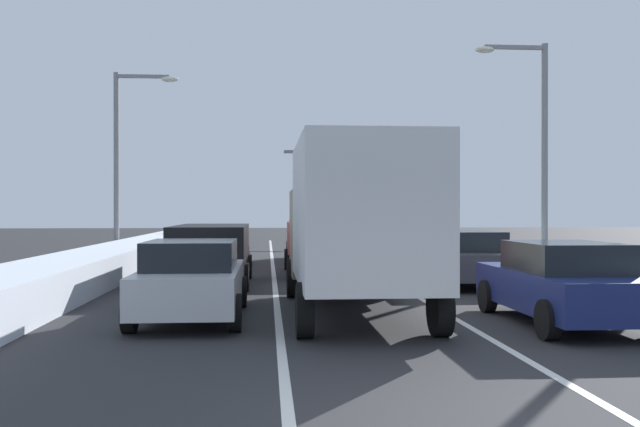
% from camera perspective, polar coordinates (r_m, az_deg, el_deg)
% --- Properties ---
extents(ground_plane, '(120.00, 120.00, 0.00)m').
position_cam_1_polar(ground_plane, '(22.55, 0.56, -5.05)').
color(ground_plane, '#28282B').
extents(lane_stripe_between_right_lane_and_center_lane, '(0.14, 43.83, 0.01)m').
position_cam_1_polar(lane_stripe_between_right_lane_and_center_lane, '(26.69, 3.48, -4.21)').
color(lane_stripe_between_right_lane_and_center_lane, silver).
rests_on(lane_stripe_between_right_lane_and_center_lane, ground).
extents(lane_stripe_between_center_lane_and_left_lane, '(0.14, 43.83, 0.01)m').
position_cam_1_polar(lane_stripe_between_center_lane_and_left_lane, '(26.44, -3.86, -4.25)').
color(lane_stripe_between_center_lane_and_left_lane, silver).
rests_on(lane_stripe_between_center_lane_and_left_lane, ground).
extents(snow_bank_right_shoulder, '(1.52, 43.83, 0.77)m').
position_cam_1_polar(snow_bank_right_shoulder, '(27.88, 14.35, -3.25)').
color(snow_bank_right_shoulder, silver).
rests_on(snow_bank_right_shoulder, ground).
extents(snow_bank_left_shoulder, '(2.05, 43.83, 0.87)m').
position_cam_1_polar(snow_bank_left_shoulder, '(26.90, -15.25, -3.27)').
color(snow_bank_left_shoulder, silver).
rests_on(snow_bank_left_shoulder, ground).
extents(sedan_navy_right_lane_nearest, '(2.00, 4.50, 1.51)m').
position_cam_1_polar(sedan_navy_right_lane_nearest, '(13.62, 19.10, -5.34)').
color(sedan_navy_right_lane_nearest, navy).
rests_on(sedan_navy_right_lane_nearest, ground).
extents(sedan_charcoal_right_lane_second, '(2.00, 4.50, 1.51)m').
position_cam_1_polar(sedan_charcoal_right_lane_second, '(19.95, 11.79, -3.55)').
color(sedan_charcoal_right_lane_second, '#38383D').
rests_on(sedan_charcoal_right_lane_second, ground).
extents(suv_green_right_lane_third, '(2.16, 4.90, 1.67)m').
position_cam_1_polar(suv_green_right_lane_third, '(25.52, 7.33, -2.14)').
color(suv_green_right_lane_third, '#1E5633').
rests_on(suv_green_right_lane_third, ground).
extents(box_truck_center_lane_nearest, '(2.53, 7.20, 3.36)m').
position_cam_1_polar(box_truck_center_lane_nearest, '(13.93, 2.84, -0.52)').
color(box_truck_center_lane_nearest, '#937F60').
rests_on(box_truck_center_lane_nearest, ground).
extents(suv_red_center_lane_second, '(2.16, 4.90, 1.67)m').
position_cam_1_polar(suv_red_center_lane_second, '(22.88, -0.09, -2.42)').
color(suv_red_center_lane_second, maroon).
rests_on(suv_red_center_lane_second, ground).
extents(suv_white_center_lane_third, '(2.16, 4.90, 1.67)m').
position_cam_1_polar(suv_white_center_lane_third, '(28.86, -0.51, -1.86)').
color(suv_white_center_lane_third, silver).
rests_on(suv_white_center_lane_third, ground).
extents(sedan_silver_left_lane_nearest, '(2.00, 4.50, 1.51)m').
position_cam_1_polar(sedan_silver_left_lane_nearest, '(13.74, -10.37, -5.28)').
color(sedan_silver_left_lane_nearest, '#B7BABF').
rests_on(sedan_silver_left_lane_nearest, ground).
extents(suv_black_left_lane_second, '(2.16, 4.90, 1.67)m').
position_cam_1_polar(suv_black_left_lane_second, '(19.82, -8.81, -2.84)').
color(suv_black_left_lane_second, black).
rests_on(suv_black_left_lane_second, ground).
extents(sedan_maroon_left_lane_third, '(2.00, 4.50, 1.51)m').
position_cam_1_polar(sedan_maroon_left_lane_third, '(26.87, -8.00, -2.56)').
color(sedan_maroon_left_lane_third, maroon).
rests_on(sedan_maroon_left_lane_third, ground).
extents(traffic_light_gantry, '(7.54, 0.47, 6.20)m').
position_cam_1_polar(traffic_light_gantry, '(46.75, 3.28, 3.23)').
color(traffic_light_gantry, slate).
rests_on(traffic_light_gantry, ground).
extents(street_lamp_right_near, '(2.66, 0.36, 7.97)m').
position_cam_1_polar(street_lamp_right_near, '(18.92, 24.61, 8.43)').
color(street_lamp_right_near, gray).
rests_on(street_lamp_right_near, ground).
extents(street_lamp_right_mid, '(2.66, 0.36, 8.04)m').
position_cam_1_polar(street_lamp_right_mid, '(26.31, 17.07, 6.22)').
color(street_lamp_right_mid, gray).
rests_on(street_lamp_right_mid, ground).
extents(street_lamp_left_mid, '(2.66, 0.36, 7.83)m').
position_cam_1_polar(street_lamp_left_mid, '(30.41, -15.54, 5.21)').
color(street_lamp_left_mid, gray).
rests_on(street_lamp_left_mid, ground).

